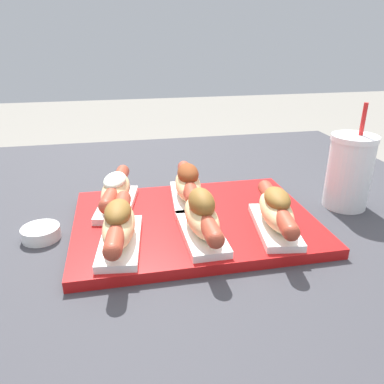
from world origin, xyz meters
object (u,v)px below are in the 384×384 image
object	(u,v)px
hot_dog_3	(116,191)
sauce_bowl	(41,232)
hot_dog_1	(201,216)
hot_dog_4	(188,185)
hot_dog_0	(119,225)
hot_dog_2	(276,211)
serving_tray	(194,221)
drink_cup	(349,171)

from	to	relation	value
hot_dog_3	sauce_bowl	size ratio (longest dim) A/B	3.04
hot_dog_1	hot_dog_4	xyz separation A→B (m)	(0.00, 0.14, -0.00)
hot_dog_0	hot_dog_2	xyz separation A→B (m)	(0.25, 0.00, -0.00)
serving_tray	sauce_bowl	bearing A→B (deg)	178.64
sauce_bowl	hot_dog_2	bearing A→B (deg)	-11.30
hot_dog_3	hot_dog_4	xyz separation A→B (m)	(0.14, -0.00, 0.00)
hot_dog_2	drink_cup	xyz separation A→B (m)	(0.19, 0.09, 0.02)
serving_tray	sauce_bowl	distance (m)	0.26
serving_tray	sauce_bowl	world-z (taller)	sauce_bowl
hot_dog_1	hot_dog_4	size ratio (longest dim) A/B	1.00
serving_tray	hot_dog_3	bearing A→B (deg)	152.58
hot_dog_2	hot_dog_3	xyz separation A→B (m)	(-0.26, 0.14, -0.00)
hot_dog_2	sauce_bowl	world-z (taller)	hot_dog_2
hot_dog_2	hot_dog_4	distance (m)	0.18
hot_dog_2	drink_cup	distance (m)	0.21
serving_tray	hot_dog_0	distance (m)	0.16
hot_dog_3	drink_cup	xyz separation A→B (m)	(0.45, -0.05, 0.02)
hot_dog_4	serving_tray	bearing A→B (deg)	-91.70
sauce_bowl	serving_tray	bearing A→B (deg)	-1.36
drink_cup	hot_dog_3	bearing A→B (deg)	174.11
hot_dog_1	hot_dog_2	world-z (taller)	hot_dog_1
serving_tray	hot_dog_1	size ratio (longest dim) A/B	2.15
hot_dog_4	sauce_bowl	xyz separation A→B (m)	(-0.26, -0.06, -0.04)
hot_dog_0	hot_dog_2	bearing A→B (deg)	0.04
hot_dog_0	hot_dog_4	world-z (taller)	hot_dog_4
hot_dog_3	drink_cup	world-z (taller)	drink_cup
hot_dog_1	hot_dog_2	distance (m)	0.13
serving_tray	hot_dog_1	xyz separation A→B (m)	(-0.00, -0.07, 0.04)
hot_dog_4	hot_dog_2	bearing A→B (deg)	-49.20
hot_dog_2	sauce_bowl	xyz separation A→B (m)	(-0.39, 0.08, -0.04)
sauce_bowl	drink_cup	size ratio (longest dim) A/B	0.31
serving_tray	hot_dog_0	world-z (taller)	hot_dog_0
serving_tray	hot_dog_3	xyz separation A→B (m)	(-0.13, 0.07, 0.04)
serving_tray	drink_cup	world-z (taller)	drink_cup
serving_tray	drink_cup	bearing A→B (deg)	4.32
serving_tray	hot_dog_1	distance (m)	0.08
hot_dog_0	hot_dog_3	xyz separation A→B (m)	(-0.00, 0.14, -0.00)
serving_tray	hot_dog_4	world-z (taller)	hot_dog_4
hot_dog_1	hot_dog_3	size ratio (longest dim) A/B	1.02
hot_dog_4	drink_cup	distance (m)	0.31
hot_dog_0	hot_dog_4	bearing A→B (deg)	46.31
hot_dog_0	hot_dog_4	distance (m)	0.19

